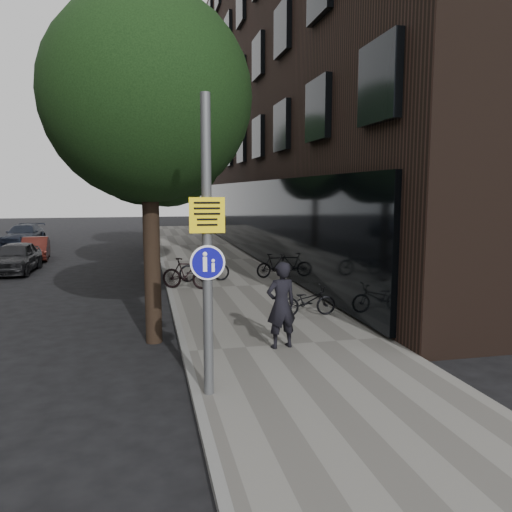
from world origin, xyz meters
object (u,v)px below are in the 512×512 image
object	(u,v)px
signpost	(207,247)
pedestrian	(281,305)
parked_car_near	(16,257)
parked_bike_facade_near	(308,301)

from	to	relation	value
signpost	pedestrian	xyz separation A→B (m)	(1.76, 2.03, -1.47)
pedestrian	parked_car_near	distance (m)	14.60
signpost	parked_bike_facade_near	distance (m)	5.78
signpost	parked_bike_facade_near	world-z (taller)	signpost
parked_bike_facade_near	parked_car_near	bearing A→B (deg)	43.15
signpost	pedestrian	distance (m)	3.07
parked_car_near	parked_bike_facade_near	bearing A→B (deg)	-45.71
pedestrian	parked_bike_facade_near	size ratio (longest dim) A/B	1.19
signpost	parked_bike_facade_near	size ratio (longest dim) A/B	3.10
signpost	pedestrian	bearing A→B (deg)	52.93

